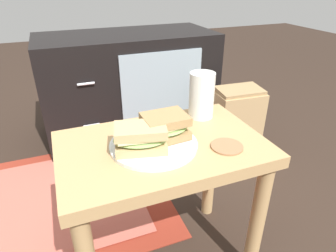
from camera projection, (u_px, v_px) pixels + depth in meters
The scene contains 9 objects.
side_table at pixel (163, 170), 0.84m from camera, with size 0.56×0.36×0.46m.
tv_cabinet at pixel (130, 85), 1.71m from camera, with size 0.96×0.46×0.58m.
area_rug at pixel (14, 210), 1.21m from camera, with size 1.25×0.78×0.01m.
plate at pixel (154, 145), 0.78m from camera, with size 0.24×0.24×0.01m, color silver.
sandwich_front at pixel (141, 138), 0.74m from camera, with size 0.16×0.12×0.07m.
sandwich_back at pixel (165, 126), 0.79m from camera, with size 0.13×0.11×0.07m.
beer_glass at pixel (202, 96), 0.92m from camera, with size 0.08×0.08×0.14m.
coaster at pixel (227, 146), 0.78m from camera, with size 0.09×0.09×0.01m, color #996B47.
paper_bag at pixel (236, 123), 1.51m from camera, with size 0.24×0.18×0.37m.
Camera 1 is at (-0.24, -0.64, 0.87)m, focal length 31.38 mm.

